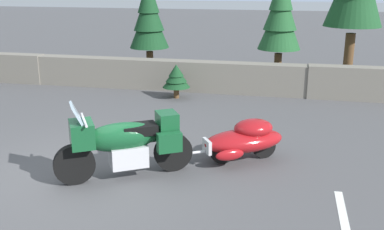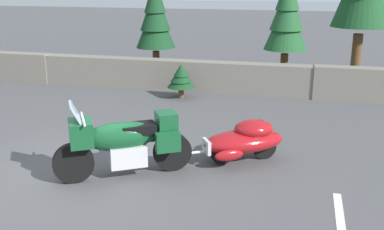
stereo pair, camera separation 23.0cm
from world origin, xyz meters
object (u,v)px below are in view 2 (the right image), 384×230
Objects in this scene: car_shaped_trailer at (244,139)px; pine_tree_far_right at (287,14)px; touring_motorcycle at (123,141)px; pine_tree_secondary at (155,16)px.

car_shaped_trailer is 6.38m from pine_tree_far_right.
pine_tree_far_right reaches higher than car_shaped_trailer.
touring_motorcycle is 0.59× the size of pine_tree_far_right.
pine_tree_secondary is (-1.78, 7.15, 1.41)m from touring_motorcycle.
touring_motorcycle is 2.18m from car_shaped_trailer.
pine_tree_far_right reaches higher than pine_tree_secondary.
pine_tree_far_right is at bearing 72.93° from touring_motorcycle.
pine_tree_secondary is (-3.63, 6.03, 1.62)m from car_shaped_trailer.
pine_tree_far_right is at bearing 1.41° from pine_tree_secondary.
pine_tree_far_right is (0.37, 6.13, 1.75)m from car_shaped_trailer.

